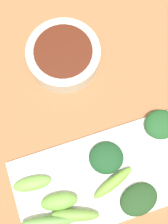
# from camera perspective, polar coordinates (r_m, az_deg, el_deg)

# --- Properties ---
(tabletop) EXTENTS (2.10, 2.10, 0.02)m
(tabletop) POSITION_cam_1_polar(r_m,az_deg,el_deg) (0.63, 0.06, -1.51)
(tabletop) COLOR #9B6740
(tabletop) RESTS_ON ground
(sauce_bowl) EXTENTS (0.15, 0.15, 0.04)m
(sauce_bowl) POSITION_cam_1_polar(r_m,az_deg,el_deg) (0.64, -4.09, 10.17)
(sauce_bowl) COLOR silver
(sauce_bowl) RESTS_ON tabletop
(serving_plate) EXTENTS (0.17, 0.35, 0.01)m
(serving_plate) POSITION_cam_1_polar(r_m,az_deg,el_deg) (0.60, 4.38, -11.60)
(serving_plate) COLOR white
(serving_plate) RESTS_ON tabletop
(broccoli_stalk_0) EXTENTS (0.04, 0.07, 0.03)m
(broccoli_stalk_0) POSITION_cam_1_polar(r_m,az_deg,el_deg) (0.58, -4.54, -15.89)
(broccoli_stalk_0) COLOR #70AC44
(broccoli_stalk_0) RESTS_ON serving_plate
(broccoli_leafy_1) EXTENTS (0.07, 0.07, 0.02)m
(broccoli_leafy_1) POSITION_cam_1_polar(r_m,az_deg,el_deg) (0.59, 4.07, -8.29)
(broccoli_leafy_1) COLOR #1C4B26
(broccoli_leafy_1) RESTS_ON serving_plate
(broccoli_stalk_2) EXTENTS (0.05, 0.09, 0.03)m
(broccoli_stalk_2) POSITION_cam_1_polar(r_m,az_deg,el_deg) (0.58, -1.63, -18.24)
(broccoli_stalk_2) COLOR #72A342
(broccoli_stalk_2) RESTS_ON serving_plate
(broccoli_stalk_3) EXTENTS (0.04, 0.10, 0.03)m
(broccoli_stalk_3) POSITION_cam_1_polar(r_m,az_deg,el_deg) (0.59, -6.47, -19.22)
(broccoli_stalk_3) COLOR #69A34D
(broccoli_stalk_3) RESTS_ON serving_plate
(broccoli_stalk_4) EXTENTS (0.05, 0.09, 0.02)m
(broccoli_stalk_4) POSITION_cam_1_polar(r_m,az_deg,el_deg) (0.59, 5.31, -12.68)
(broccoli_stalk_4) COLOR #75AE3E
(broccoli_stalk_4) RESTS_ON serving_plate
(broccoli_leafy_5) EXTENTS (0.07, 0.08, 0.02)m
(broccoli_leafy_5) POSITION_cam_1_polar(r_m,az_deg,el_deg) (0.59, 9.94, -15.38)
(broccoli_leafy_5) COLOR #22451F
(broccoli_leafy_5) RESTS_ON serving_plate
(broccoli_leafy_6) EXTENTS (0.06, 0.07, 0.02)m
(broccoli_leafy_6) POSITION_cam_1_polar(r_m,az_deg,el_deg) (0.61, 13.79, -2.19)
(broccoli_leafy_6) COLOR #215727
(broccoli_leafy_6) RESTS_ON serving_plate
(broccoli_stalk_7) EXTENTS (0.03, 0.07, 0.02)m
(broccoli_stalk_7) POSITION_cam_1_polar(r_m,az_deg,el_deg) (0.59, -9.41, -12.71)
(broccoli_stalk_7) COLOR #77BB4A
(broccoli_stalk_7) RESTS_ON serving_plate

